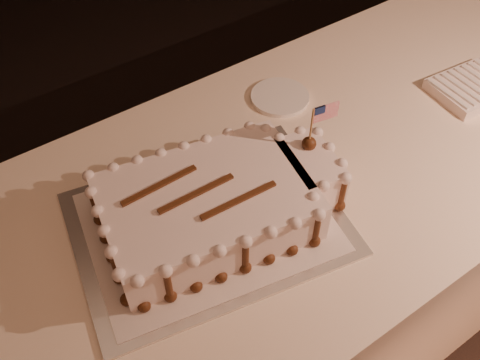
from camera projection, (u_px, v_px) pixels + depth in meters
banquet_table at (282, 262)px, 1.48m from camera, size 2.40×0.80×0.75m
cake_board at (208, 224)px, 1.10m from camera, size 0.61×0.50×0.01m
doily at (208, 222)px, 1.10m from camera, size 0.54×0.45×0.00m
sheet_cake at (220, 203)px, 1.07m from camera, size 0.53×0.36×0.20m
napkin_stack at (473, 87)px, 1.38m from camera, size 0.22×0.17×0.03m
side_plate at (280, 97)px, 1.37m from camera, size 0.15×0.15×0.01m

